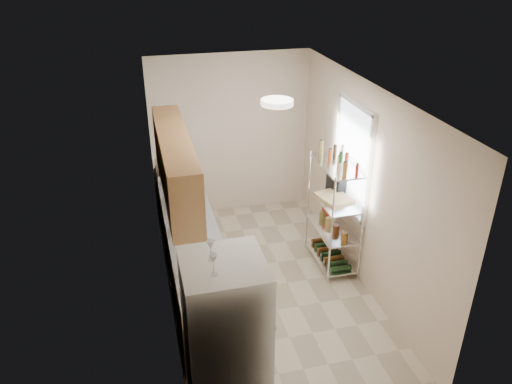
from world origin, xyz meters
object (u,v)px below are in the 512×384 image
refrigerator (226,342)px  rice_cooker (190,222)px  cutting_board (334,197)px  frying_pan_large (181,207)px  espresso_machine (337,179)px

refrigerator → rice_cooker: 1.94m
refrigerator → cutting_board: bearing=47.9°
rice_cooker → frying_pan_large: 0.58m
cutting_board → espresso_machine: espresso_machine is taller
refrigerator → espresso_machine: 3.08m
rice_cooker → espresso_machine: 2.10m
frying_pan_large → espresso_machine: size_ratio=0.86×
cutting_board → rice_cooker: bearing=-175.8°
refrigerator → rice_cooker: refrigerator is taller
espresso_machine → refrigerator: bearing=-147.8°
espresso_machine → rice_cooker: bearing=173.6°
refrigerator → cutting_board: 2.80m
frying_pan_large → cutting_board: 2.03m
refrigerator → espresso_machine: bearing=49.2°
refrigerator → frying_pan_large: refrigerator is taller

